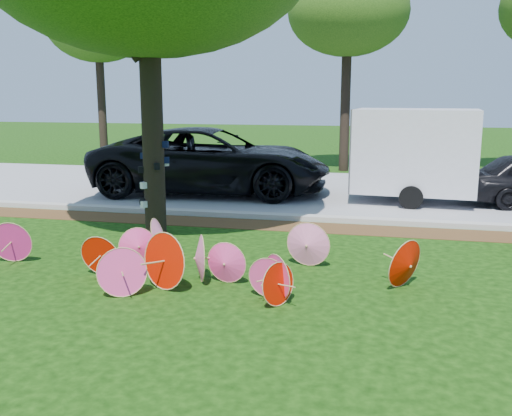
{
  "coord_description": "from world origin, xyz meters",
  "views": [
    {
      "loc": [
        2.65,
        -7.65,
        2.89
      ],
      "look_at": [
        0.5,
        2.0,
        0.9
      ],
      "focal_mm": 40.0,
      "sensor_mm": 36.0,
      "label": 1
    }
  ],
  "objects": [
    {
      "name": "mulch_strip",
      "position": [
        0.0,
        4.5,
        0.01
      ],
      "size": [
        90.0,
        1.0,
        0.01
      ],
      "primitive_type": "cube",
      "color": "#472D16",
      "rests_on": "ground"
    },
    {
      "name": "black_van",
      "position": [
        -2.23,
        8.27,
        0.96
      ],
      "size": [
        7.12,
        3.7,
        1.92
      ],
      "primitive_type": "imported",
      "rotation": [
        0.0,
        0.0,
        1.65
      ],
      "color": "black",
      "rests_on": "ground"
    },
    {
      "name": "cargo_trailer",
      "position": [
        3.49,
        8.06,
        1.39
      ],
      "size": [
        3.29,
        2.25,
        2.79
      ],
      "primitive_type": "cube",
      "rotation": [
        0.0,
        0.0,
        -0.09
      ],
      "color": "silver",
      "rests_on": "ground"
    },
    {
      "name": "ground",
      "position": [
        0.0,
        0.0,
        0.0
      ],
      "size": [
        90.0,
        90.0,
        0.0
      ],
      "primitive_type": "plane",
      "color": "black",
      "rests_on": "ground"
    },
    {
      "name": "street",
      "position": [
        0.0,
        9.35,
        0.01
      ],
      "size": [
        90.0,
        8.0,
        0.01
      ],
      "primitive_type": "cube",
      "color": "gray",
      "rests_on": "ground"
    },
    {
      "name": "parasol_pile",
      "position": [
        -0.13,
        0.58,
        0.36
      ],
      "size": [
        7.37,
        2.7,
        0.89
      ],
      "color": "#E53C82",
      "rests_on": "ground"
    },
    {
      "name": "curb",
      "position": [
        0.0,
        5.2,
        0.06
      ],
      "size": [
        90.0,
        0.3,
        0.12
      ],
      "primitive_type": "cube",
      "color": "#B7B5AD",
      "rests_on": "ground"
    },
    {
      "name": "bg_trees",
      "position": [
        0.05,
        14.81,
        5.77
      ],
      "size": [
        22.57,
        6.16,
        7.4
      ],
      "color": "black",
      "rests_on": "ground"
    }
  ]
}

